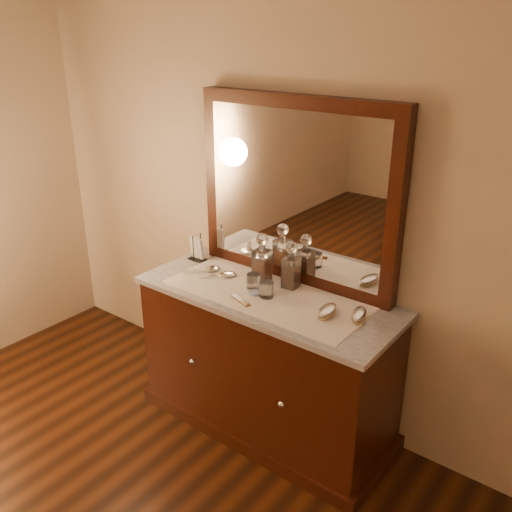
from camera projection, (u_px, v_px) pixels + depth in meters
name	position (u px, v px, depth m)	size (l,w,h in m)	color
dresser_cabinet	(267.00, 364.00, 3.07)	(1.40, 0.55, 0.82)	black
dresser_plinth	(266.00, 417.00, 3.21)	(1.46, 0.59, 0.08)	black
knob_left	(192.00, 362.00, 3.01)	(0.04, 0.04, 0.04)	silver
knob_right	(282.00, 404.00, 2.67)	(0.04, 0.04, 0.04)	silver
marble_top	(267.00, 296.00, 2.90)	(1.44, 0.59, 0.03)	silver
mirror_frame	(296.00, 192.00, 2.88)	(1.20, 0.08, 1.00)	black
mirror_glass	(292.00, 194.00, 2.85)	(1.06, 0.01, 0.86)	white
lace_runner	(265.00, 295.00, 2.88)	(1.10, 0.45, 0.00)	white
pin_dish	(256.00, 292.00, 2.88)	(0.07, 0.07, 0.01)	white
comb	(240.00, 300.00, 2.81)	(0.15, 0.03, 0.01)	brown
napkin_rack	(197.00, 250.00, 3.29)	(0.11, 0.07, 0.16)	black
decanter_left	(262.00, 263.00, 3.00)	(0.09, 0.09, 0.28)	brown
decanter_right	(291.00, 270.00, 2.92)	(0.09, 0.09, 0.26)	brown
brush_near	(327.00, 311.00, 2.66)	(0.09, 0.17, 0.04)	tan
brush_far	(359.00, 315.00, 2.63)	(0.11, 0.17, 0.04)	tan
hand_mirror_outer	(208.00, 269.00, 3.15)	(0.16, 0.21, 0.02)	silver
hand_mirror_inner	(224.00, 275.00, 3.08)	(0.18, 0.19, 0.02)	silver
tumblers	(260.00, 285.00, 2.88)	(0.19, 0.11, 0.08)	white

